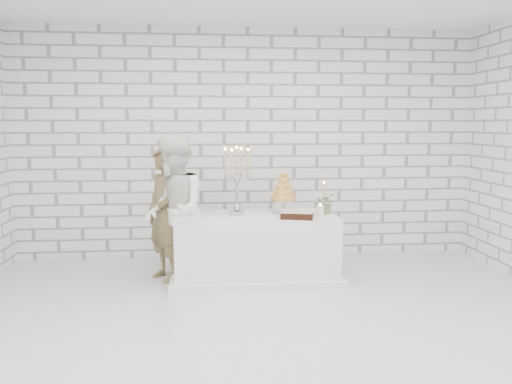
{
  "coord_description": "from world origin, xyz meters",
  "views": [
    {
      "loc": [
        -0.53,
        -4.22,
        1.77
      ],
      "look_at": [
        -0.02,
        1.13,
        1.05
      ],
      "focal_mm": 35.83,
      "sensor_mm": 36.0,
      "label": 1
    }
  ],
  "objects_px": {
    "groom": "(164,214)",
    "bride": "(174,212)",
    "candelabra": "(237,181)",
    "croquembouche": "(284,192)",
    "cake_table": "(256,247)"
  },
  "relations": [
    {
      "from": "groom",
      "to": "bride",
      "type": "xyz_separation_m",
      "value": [
        0.13,
        -0.3,
        0.07
      ]
    },
    {
      "from": "cake_table",
      "to": "croquembouche",
      "type": "height_order",
      "value": "croquembouche"
    },
    {
      "from": "groom",
      "to": "candelabra",
      "type": "xyz_separation_m",
      "value": [
        0.82,
        -0.09,
        0.38
      ]
    },
    {
      "from": "bride",
      "to": "candelabra",
      "type": "bearing_deg",
      "value": 100.01
    },
    {
      "from": "bride",
      "to": "croquembouche",
      "type": "bearing_deg",
      "value": 95.26
    },
    {
      "from": "croquembouche",
      "to": "candelabra",
      "type": "bearing_deg",
      "value": -173.33
    },
    {
      "from": "groom",
      "to": "croquembouche",
      "type": "bearing_deg",
      "value": 54.47
    },
    {
      "from": "candelabra",
      "to": "bride",
      "type": "bearing_deg",
      "value": -162.29
    },
    {
      "from": "cake_table",
      "to": "bride",
      "type": "bearing_deg",
      "value": -167.26
    },
    {
      "from": "cake_table",
      "to": "croquembouche",
      "type": "distance_m",
      "value": 0.71
    },
    {
      "from": "cake_table",
      "to": "candelabra",
      "type": "distance_m",
      "value": 0.79
    },
    {
      "from": "candelabra",
      "to": "croquembouche",
      "type": "distance_m",
      "value": 0.56
    },
    {
      "from": "candelabra",
      "to": "groom",
      "type": "bearing_deg",
      "value": 174.0
    },
    {
      "from": "groom",
      "to": "candelabra",
      "type": "relative_size",
      "value": 1.95
    },
    {
      "from": "groom",
      "to": "candelabra",
      "type": "distance_m",
      "value": 0.91
    }
  ]
}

